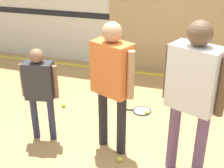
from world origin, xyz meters
The scene contains 10 objects.
ground_plane centered at (0.00, 0.00, 0.00)m, with size 16.00×16.00×0.00m, color tan.
wall_panel centered at (0.19, 2.71, 1.11)m, with size 2.51×0.05×2.22m.
floor_stripe centered at (0.00, 2.48, 0.00)m, with size 14.40×0.10×0.01m.
person_instructor centered at (-0.18, -0.03, 1.03)m, with size 0.59×0.42×1.66m.
person_student_left centered at (-1.12, -0.09, 0.79)m, with size 0.48×0.26×1.28m.
person_student_right centered at (0.75, -0.23, 1.11)m, with size 0.64×0.45×1.79m.
racket_spare_on_floor centered at (-0.02, 0.98, 0.01)m, with size 0.51×0.33×0.03m.
tennis_ball_near_instructor centered at (-0.01, -0.28, 0.03)m, with size 0.07×0.07×0.07m, color #CCE038.
tennis_ball_by_spare_racket centered at (0.09, 0.92, 0.03)m, with size 0.07×0.07×0.07m, color #CCE038.
tennis_ball_stray_left centered at (-1.24, 0.76, 0.03)m, with size 0.07×0.07×0.07m, color #CCE038.
Camera 1 is at (0.79, -3.21, 2.50)m, focal length 50.00 mm.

